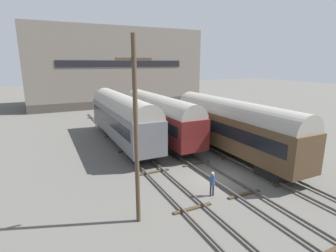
{
  "coord_description": "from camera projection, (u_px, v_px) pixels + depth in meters",
  "views": [
    {
      "loc": [
        -11.52,
        -15.12,
        8.6
      ],
      "look_at": [
        0.0,
        8.7,
        2.2
      ],
      "focal_mm": 28.0,
      "sensor_mm": 36.0,
      "label": 1
    }
  ],
  "objects": [
    {
      "name": "utility_pole",
      "position": [
        136.0,
        132.0,
        13.43
      ],
      "size": [
        1.8,
        0.24,
        9.97
      ],
      "color": "#473828",
      "rests_on": "ground"
    },
    {
      "name": "train_car_grey",
      "position": [
        122.0,
        116.0,
        27.94
      ],
      "size": [
        3.03,
        16.31,
        5.41
      ],
      "color": "black",
      "rests_on": "ground"
    },
    {
      "name": "bench",
      "position": [
        234.0,
        131.0,
        28.13
      ],
      "size": [
        1.4,
        0.4,
        0.91
      ],
      "color": "brown",
      "rests_on": "station_platform"
    },
    {
      "name": "ground_plane",
      "position": [
        217.0,
        178.0,
        20.13
      ],
      "size": [
        200.0,
        200.0,
        0.0
      ],
      "primitive_type": "plane",
      "color": "#56544F"
    },
    {
      "name": "train_car_maroon",
      "position": [
        159.0,
        115.0,
        29.04
      ],
      "size": [
        2.88,
        15.58,
        5.18
      ],
      "color": "black",
      "rests_on": "ground"
    },
    {
      "name": "person_worker",
      "position": [
        212.0,
        182.0,
        17.15
      ],
      "size": [
        0.32,
        0.32,
        1.7
      ],
      "color": "#282833",
      "rests_on": "ground"
    },
    {
      "name": "track_middle",
      "position": [
        217.0,
        176.0,
        20.09
      ],
      "size": [
        2.6,
        60.0,
        0.26
      ],
      "color": "#4C4742",
      "rests_on": "ground"
    },
    {
      "name": "track_left",
      "position": [
        171.0,
        186.0,
        18.4
      ],
      "size": [
        2.6,
        60.0,
        0.26
      ],
      "color": "#4C4742",
      "rests_on": "ground"
    },
    {
      "name": "train_car_brown",
      "position": [
        232.0,
        125.0,
        24.1
      ],
      "size": [
        2.9,
        15.94,
        5.35
      ],
      "color": "black",
      "rests_on": "ground"
    },
    {
      "name": "warehouse_building",
      "position": [
        115.0,
        67.0,
        55.71
      ],
      "size": [
        34.5,
        13.07,
        15.33
      ],
      "color": "#46403A",
      "rests_on": "ground"
    },
    {
      "name": "track_right",
      "position": [
        257.0,
        167.0,
        21.79
      ],
      "size": [
        2.6,
        60.0,
        0.26
      ],
      "color": "#4C4742",
      "rests_on": "ground"
    },
    {
      "name": "station_platform",
      "position": [
        249.0,
        142.0,
        26.05
      ],
      "size": [
        2.61,
        12.09,
        1.01
      ],
      "color": "brown",
      "rests_on": "ground"
    }
  ]
}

